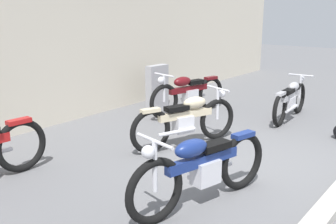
{
  "coord_description": "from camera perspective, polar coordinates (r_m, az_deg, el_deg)",
  "views": [
    {
      "loc": [
        -5.31,
        -2.51,
        2.29
      ],
      "look_at": [
        -0.02,
        1.61,
        0.55
      ],
      "focal_mm": 42.32,
      "sensor_mm": 36.0,
      "label": 1
    }
  ],
  "objects": [
    {
      "name": "ground_plane",
      "position": [
        6.31,
        11.86,
        -7.08
      ],
      "size": [
        40.0,
        40.0,
        0.0
      ],
      "primitive_type": "plane",
      "color": "slate"
    },
    {
      "name": "building_wall",
      "position": [
        8.62,
        -13.93,
        8.71
      ],
      "size": [
        18.0,
        0.3,
        2.95
      ],
      "primitive_type": "cube",
      "color": "beige",
      "rests_on": "ground_plane"
    },
    {
      "name": "stone_marker",
      "position": [
        9.49,
        -1.57,
        3.72
      ],
      "size": [
        0.61,
        0.23,
        1.02
      ],
      "primitive_type": "cube",
      "rotation": [
        0.0,
        0.0,
        -0.06
      ],
      "color": "#9E9EA3",
      "rests_on": "ground_plane"
    },
    {
      "name": "motorcycle_cream",
      "position": [
        6.78,
        2.68,
        -1.13
      ],
      "size": [
        2.03,
        0.93,
        0.96
      ],
      "rotation": [
        0.0,
        0.0,
        -0.35
      ],
      "color": "black",
      "rests_on": "ground_plane"
    },
    {
      "name": "motorcycle_blue",
      "position": [
        4.75,
        4.82,
        -8.07
      ],
      "size": [
        2.14,
        0.76,
        0.98
      ],
      "rotation": [
        0.0,
        0.0,
        2.91
      ],
      "color": "black",
      "rests_on": "ground_plane"
    },
    {
      "name": "motorcycle_maroon",
      "position": [
        8.87,
        2.87,
        2.7
      ],
      "size": [
        2.16,
        0.72,
        0.98
      ],
      "rotation": [
        0.0,
        0.0,
        2.93
      ],
      "color": "black",
      "rests_on": "ground_plane"
    },
    {
      "name": "motorcycle_silver",
      "position": [
        8.83,
        17.25,
        1.71
      ],
      "size": [
        1.98,
        0.55,
        0.89
      ],
      "rotation": [
        0.0,
        0.0,
        0.06
      ],
      "color": "black",
      "rests_on": "ground_plane"
    }
  ]
}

